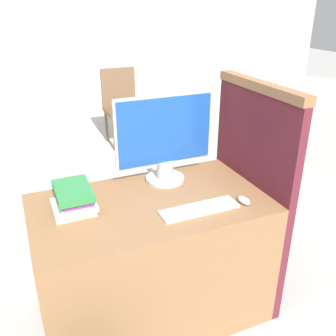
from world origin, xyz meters
name	(u,v)px	position (x,y,z in m)	size (l,w,h in m)	color
wall_back	(34,19)	(0.00, 5.79, 1.40)	(12.00, 0.06, 2.80)	beige
desk	(151,260)	(0.00, 0.36, 0.38)	(1.24, 0.72, 0.75)	#8C603D
carrel_divider	(250,191)	(0.65, 0.37, 0.68)	(0.07, 0.73, 1.34)	#5B1E28
monitor	(165,139)	(0.18, 0.57, 1.01)	(0.58, 0.23, 0.51)	#B7B7BC
keyboard	(199,209)	(0.20, 0.18, 0.76)	(0.41, 0.11, 0.02)	silver
mouse	(244,200)	(0.45, 0.16, 0.77)	(0.05, 0.09, 0.03)	silver
book_stack	(74,198)	(-0.38, 0.45, 0.82)	(0.21, 0.28, 0.13)	silver
far_chair	(122,103)	(0.70, 3.24, 0.52)	(0.44, 0.44, 0.94)	brown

